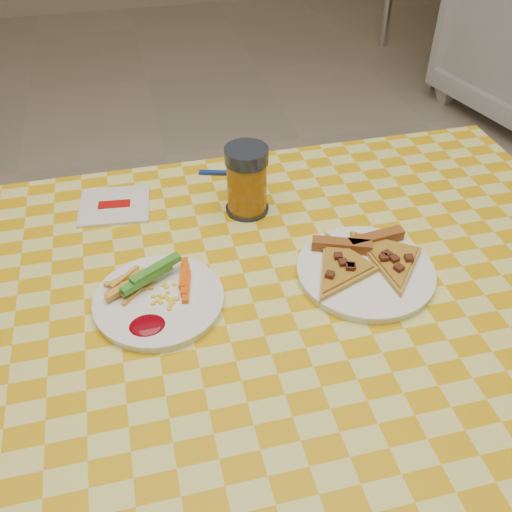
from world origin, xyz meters
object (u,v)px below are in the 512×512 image
object	(u,v)px
table	(254,334)
plate_left	(159,301)
drink_glass	(247,181)
plate_right	(365,272)

from	to	relation	value
table	plate_left	distance (m)	0.17
plate_left	drink_glass	world-z (taller)	drink_glass
table	plate_right	xyz separation A→B (m)	(0.19, 0.02, 0.08)
table	plate_right	size ratio (longest dim) A/B	5.82
plate_left	plate_right	distance (m)	0.33
plate_right	drink_glass	distance (m)	0.27
table	drink_glass	bearing A→B (deg)	79.21
plate_left	plate_right	bearing A→B (deg)	-2.31
plate_left	plate_right	world-z (taller)	same
plate_right	plate_left	bearing A→B (deg)	177.69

